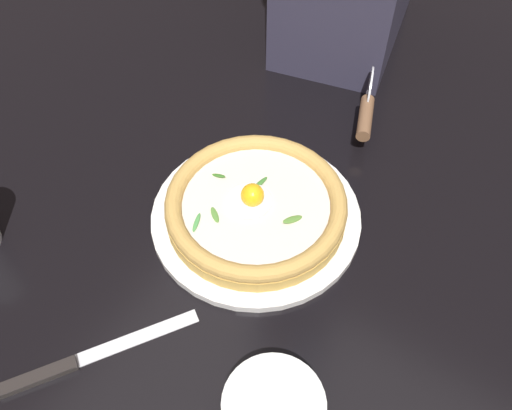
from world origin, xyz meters
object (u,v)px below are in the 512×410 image
at_px(pizza, 256,205).
at_px(table_knife, 72,365).
at_px(pizza_cutter, 367,109).
at_px(side_bowl, 273,409).

height_order(pizza, table_knife, pizza).
height_order(pizza_cutter, table_knife, pizza_cutter).
bearing_deg(table_knife, pizza_cutter, -11.85).
distance_m(pizza_cutter, table_knife, 0.57).
bearing_deg(side_bowl, pizza_cutter, 13.62).
xyz_separation_m(pizza, side_bowl, (-0.22, -0.16, -0.01)).
bearing_deg(pizza, side_bowl, -143.65).
bearing_deg(pizza_cutter, table_knife, 168.15).
height_order(pizza, side_bowl, pizza).
xyz_separation_m(side_bowl, table_knife, (-0.08, 0.23, -0.02)).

